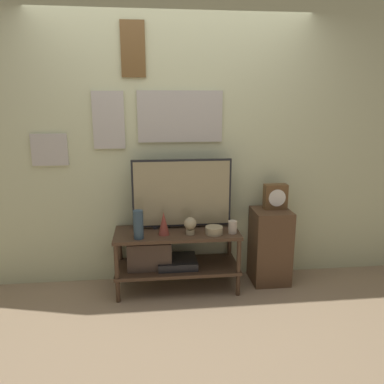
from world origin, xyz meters
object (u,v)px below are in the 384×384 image
at_px(decorative_bust, 190,225).
at_px(mantel_clock, 275,197).
at_px(vase_wide_bowl, 214,230).
at_px(television, 182,193).
at_px(vase_slim_bronze, 164,223).
at_px(candle_jar, 233,227).
at_px(vase_tall_ceramic, 138,225).

bearing_deg(decorative_bust, mantel_clock, 12.38).
bearing_deg(vase_wide_bowl, television, 143.01).
xyz_separation_m(vase_wide_bowl, vase_slim_bronze, (-0.45, 0.03, 0.07)).
distance_m(television, candle_jar, 0.56).
relative_size(vase_wide_bowl, candle_jar, 1.40).
bearing_deg(vase_slim_bronze, vase_wide_bowl, -4.15).
bearing_deg(vase_wide_bowl, vase_tall_ceramic, -176.45).
relative_size(television, mantel_clock, 3.84).
bearing_deg(mantel_clock, television, 179.83).
bearing_deg(candle_jar, vase_tall_ceramic, -176.53).
bearing_deg(vase_tall_ceramic, mantel_clock, 10.63).
relative_size(vase_tall_ceramic, mantel_clock, 1.06).
bearing_deg(mantel_clock, candle_jar, -157.00).
relative_size(television, candle_jar, 8.12).
relative_size(vase_tall_ceramic, candle_jar, 2.24).
height_order(television, vase_tall_ceramic, television).
bearing_deg(vase_slim_bronze, television, 43.80).
distance_m(decorative_bust, mantel_clock, 0.88).
bearing_deg(candle_jar, mantel_clock, 23.00).
xyz_separation_m(television, decorative_bust, (0.06, -0.19, -0.25)).
relative_size(vase_tall_ceramic, vase_wide_bowl, 1.59).
distance_m(television, vase_wide_bowl, 0.45).
xyz_separation_m(television, vase_wide_bowl, (0.27, -0.20, -0.30)).
xyz_separation_m(vase_tall_ceramic, vase_slim_bronze, (0.22, 0.07, -0.02)).
relative_size(candle_jar, decorative_bust, 0.72).
height_order(vase_tall_ceramic, decorative_bust, vase_tall_ceramic).
bearing_deg(mantel_clock, vase_wide_bowl, -162.11).
height_order(television, vase_slim_bronze, television).
bearing_deg(decorative_bust, candle_jar, -1.22).
height_order(candle_jar, decorative_bust, decorative_bust).
bearing_deg(mantel_clock, vase_slim_bronze, -171.07).
bearing_deg(vase_tall_ceramic, decorative_bust, 7.38).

